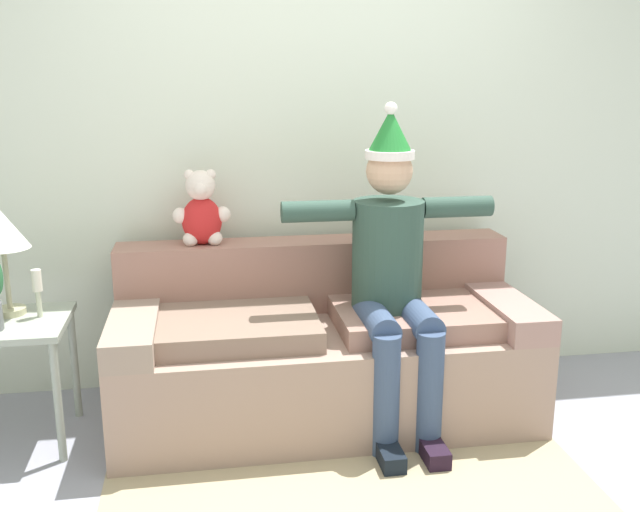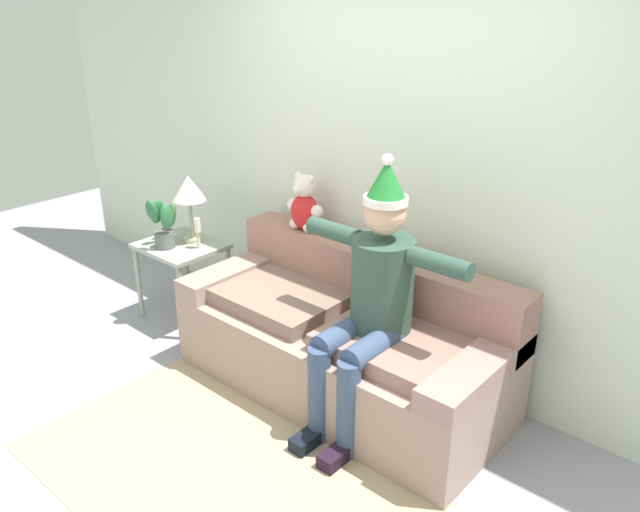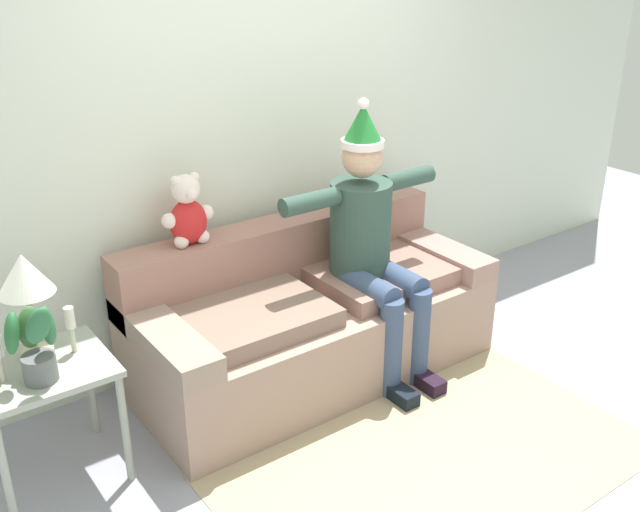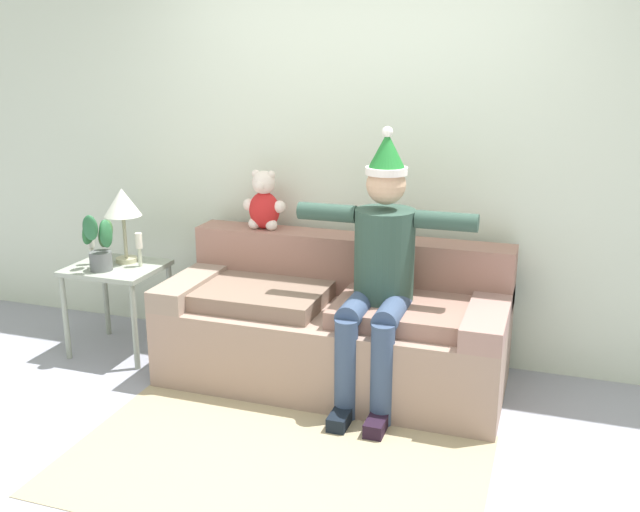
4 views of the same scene
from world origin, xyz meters
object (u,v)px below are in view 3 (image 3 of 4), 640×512
at_px(person_seated, 371,239).
at_px(side_table, 44,384).
at_px(potted_plant, 35,342).
at_px(couch, 309,317).
at_px(candle_short, 70,324).
at_px(table_lamp, 25,279).
at_px(teddy_bear, 188,213).

relative_size(person_seated, side_table, 2.61).
bearing_deg(potted_plant, couch, 6.90).
bearing_deg(person_seated, candle_short, 175.42).
distance_m(table_lamp, candle_short, 0.28).
height_order(couch, table_lamp, table_lamp).
bearing_deg(couch, potted_plant, -173.10).
height_order(teddy_bear, candle_short, teddy_bear).
xyz_separation_m(couch, potted_plant, (-1.51, -0.18, 0.44)).
bearing_deg(potted_plant, table_lamp, 76.83).
height_order(person_seated, candle_short, person_seated).
bearing_deg(candle_short, potted_plant, -141.78).
distance_m(couch, teddy_bear, 0.92).
distance_m(table_lamp, potted_plant, 0.29).
bearing_deg(couch, teddy_bear, 154.56).
bearing_deg(teddy_bear, couch, -25.44).
xyz_separation_m(couch, side_table, (-1.48, -0.07, 0.17)).
relative_size(person_seated, table_lamp, 3.14).
bearing_deg(table_lamp, potted_plant, -103.17).
height_order(side_table, table_lamp, table_lamp).
bearing_deg(table_lamp, candle_short, -22.72).
xyz_separation_m(couch, candle_short, (-1.32, -0.03, 0.40)).
relative_size(couch, table_lamp, 4.10).
distance_m(person_seated, table_lamp, 1.78).
height_order(couch, person_seated, person_seated).
xyz_separation_m(teddy_bear, potted_plant, (-0.94, -0.45, -0.23)).
height_order(person_seated, side_table, person_seated).
bearing_deg(side_table, person_seated, -2.88).
height_order(potted_plant, candle_short, potted_plant).
xyz_separation_m(person_seated, table_lamp, (-1.76, 0.19, 0.18)).
xyz_separation_m(person_seated, side_table, (-1.78, 0.09, -0.29)).
distance_m(teddy_bear, candle_short, 0.85).
xyz_separation_m(teddy_bear, table_lamp, (-0.89, -0.24, -0.03)).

